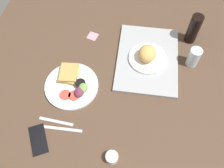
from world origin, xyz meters
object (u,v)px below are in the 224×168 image
object	(u,v)px
espresso_cup	(112,157)
fork	(56,121)
cell_phone	(38,139)
sticky_note	(93,36)
plate_with_salad	(73,84)
soda_bottle	(194,29)
serving_tray	(147,59)
drinking_glass	(194,57)
bread_plate_near	(147,56)
knife	(62,129)

from	to	relation	value
espresso_cup	fork	xyz separation A→B (cm)	(-11.84, -29.58, -1.75)
cell_phone	sticky_note	xyz separation A→B (cm)	(-65.47, 9.95, -0.34)
sticky_note	plate_with_salad	bearing A→B (deg)	-3.60
soda_bottle	sticky_note	xyz separation A→B (cm)	(8.45, -55.83, -8.98)
fork	soda_bottle	bearing A→B (deg)	47.66
serving_tray	drinking_glass	distance (cm)	24.41
bread_plate_near	plate_with_salad	bearing A→B (deg)	-56.84
serving_tray	bread_plate_near	world-z (taller)	bread_plate_near
cell_phone	sticky_note	size ratio (longest dim) A/B	2.57
plate_with_salad	soda_bottle	distance (cm)	72.62
cell_phone	knife	bearing A→B (deg)	97.83
bread_plate_near	fork	distance (cm)	58.05
drinking_glass	espresso_cup	xyz separation A→B (cm)	(58.88, -32.46, -3.64)
drinking_glass	cell_phone	xyz separation A→B (cm)	(57.20, -67.40, -5.24)
knife	sticky_note	xyz separation A→B (cm)	(-58.30, 0.60, -0.19)
fork	cell_phone	size ratio (longest dim) A/B	1.18
fork	serving_tray	bearing A→B (deg)	50.66
soda_bottle	cell_phone	size ratio (longest dim) A/B	1.26
serving_tray	sticky_note	bearing A→B (deg)	-107.33
bread_plate_near	espresso_cup	size ratio (longest dim) A/B	3.67
sticky_note	drinking_glass	bearing A→B (deg)	81.81
bread_plate_near	cell_phone	world-z (taller)	bread_plate_near
espresso_cup	sticky_note	distance (cm)	71.67
plate_with_salad	cell_phone	world-z (taller)	plate_with_salad
serving_tray	soda_bottle	xyz separation A→B (cm)	(-18.94, 22.20, 8.24)
soda_bottle	cell_phone	world-z (taller)	soda_bottle
serving_tray	soda_bottle	distance (cm)	30.32
espresso_cup	knife	world-z (taller)	espresso_cup
sticky_note	cell_phone	bearing A→B (deg)	-8.64
plate_with_salad	drinking_glass	bearing A→B (deg)	113.85
soda_bottle	cell_phone	distance (cm)	99.32
soda_bottle	bread_plate_near	bearing A→B (deg)	-48.57
bread_plate_near	knife	distance (cm)	57.92
drinking_glass	espresso_cup	size ratio (longest dim) A/B	2.01
bread_plate_near	soda_bottle	xyz separation A→B (cm)	(-19.94, 22.60, 4.33)
serving_tray	bread_plate_near	xyz separation A→B (cm)	(1.00, -0.40, 3.91)
drinking_glass	knife	world-z (taller)	drinking_glass
fork	sticky_note	xyz separation A→B (cm)	(-55.30, 4.60, -0.19)
serving_tray	espresso_cup	distance (cm)	57.32
bread_plate_near	fork	size ratio (longest dim) A/B	1.21
plate_with_salad	espresso_cup	size ratio (longest dim) A/B	4.93
serving_tray	sticky_note	size ratio (longest dim) A/B	8.04
bread_plate_near	sticky_note	xyz separation A→B (cm)	(-11.50, -33.23, -4.65)
bread_plate_near	drinking_glass	world-z (taller)	drinking_glass
serving_tray	soda_bottle	bearing A→B (deg)	130.48
serving_tray	plate_with_salad	distance (cm)	43.20
serving_tray	drinking_glass	bearing A→B (deg)	95.34
drinking_glass	soda_bottle	world-z (taller)	soda_bottle
plate_with_salad	knife	size ratio (longest dim) A/B	1.45
bread_plate_near	knife	bearing A→B (deg)	-35.86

